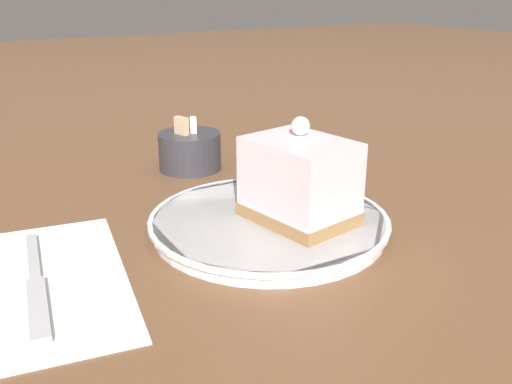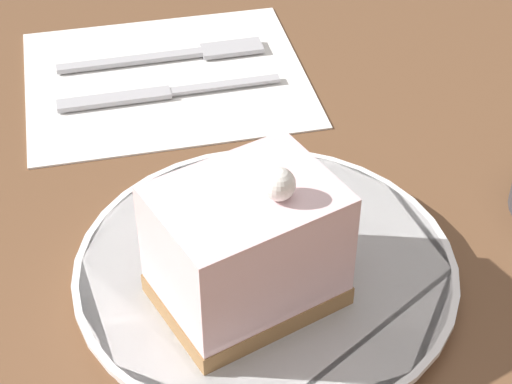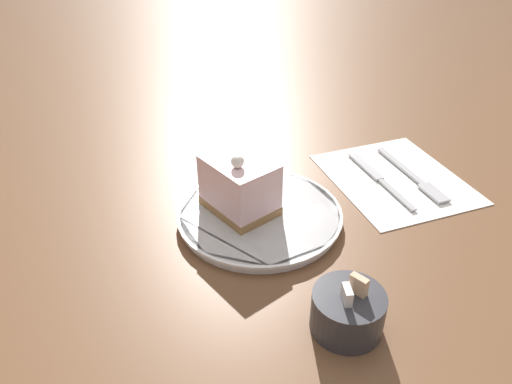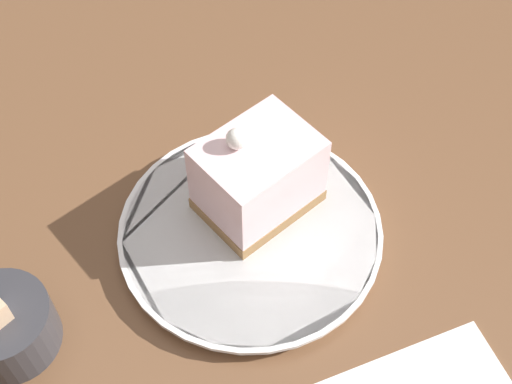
{
  "view_description": "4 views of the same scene",
  "coord_description": "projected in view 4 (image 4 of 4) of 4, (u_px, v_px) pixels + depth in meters",
  "views": [
    {
      "loc": [
        -0.29,
        -0.45,
        0.23
      ],
      "look_at": [
        -0.05,
        -0.03,
        0.05
      ],
      "focal_mm": 40.0,
      "sensor_mm": 36.0,
      "label": 1
    },
    {
      "loc": [
        0.31,
        -0.15,
        0.38
      ],
      "look_at": [
        -0.05,
        -0.02,
        0.06
      ],
      "focal_mm": 60.0,
      "sensor_mm": 36.0,
      "label": 2
    },
    {
      "loc": [
        0.24,
        0.48,
        0.43
      ],
      "look_at": [
        -0.02,
        -0.0,
        0.06
      ],
      "focal_mm": 35.0,
      "sensor_mm": 36.0,
      "label": 3
    },
    {
      "loc": [
        -0.33,
        0.15,
        0.54
      ],
      "look_at": [
        -0.03,
        -0.02,
        0.06
      ],
      "focal_mm": 50.0,
      "sensor_mm": 36.0,
      "label": 4
    }
  ],
  "objects": [
    {
      "name": "ground_plane",
      "position": [
        219.0,
        221.0,
        0.65
      ],
      "size": [
        4.0,
        4.0,
        0.0
      ],
      "primitive_type": "plane",
      "color": "brown"
    },
    {
      "name": "plate",
      "position": [
        250.0,
        233.0,
        0.63
      ],
      "size": [
        0.23,
        0.23,
        0.02
      ],
      "color": "white",
      "rests_on": "ground_plane"
    },
    {
      "name": "cake_slice",
      "position": [
        258.0,
        176.0,
        0.61
      ],
      "size": [
        0.09,
        0.11,
        0.1
      ],
      "rotation": [
        0.0,
        0.0,
        0.2
      ],
      "color": "olive",
      "rests_on": "plate"
    },
    {
      "name": "sugar_bowl",
      "position": [
        5.0,
        326.0,
        0.56
      ],
      "size": [
        0.08,
        0.08,
        0.07
      ],
      "color": "#333338",
      "rests_on": "ground_plane"
    }
  ]
}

